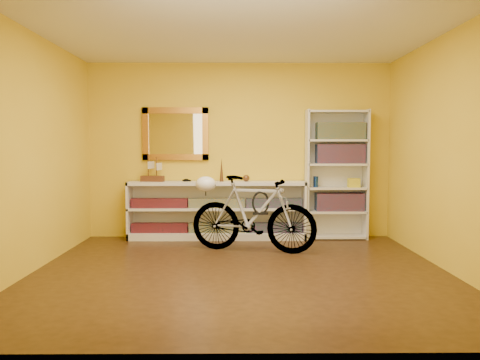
{
  "coord_description": "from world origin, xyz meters",
  "views": [
    {
      "loc": [
        -0.05,
        -4.93,
        1.34
      ],
      "look_at": [
        0.0,
        0.7,
        0.95
      ],
      "focal_mm": 34.55,
      "sensor_mm": 36.0,
      "label": 1
    }
  ],
  "objects_px": {
    "bicycle": "(253,214)",
    "console_unit": "(217,210)",
    "helmet": "(206,184)",
    "bookcase": "(336,175)"
  },
  "relations": [
    {
      "from": "bicycle",
      "to": "helmet",
      "type": "distance_m",
      "value": 0.74
    },
    {
      "from": "bookcase",
      "to": "bicycle",
      "type": "relative_size",
      "value": 1.13
    },
    {
      "from": "bookcase",
      "to": "helmet",
      "type": "height_order",
      "value": "bookcase"
    },
    {
      "from": "bicycle",
      "to": "console_unit",
      "type": "bearing_deg",
      "value": 45.35
    },
    {
      "from": "console_unit",
      "to": "bookcase",
      "type": "xyz_separation_m",
      "value": [
        1.76,
        0.03,
        0.52
      ]
    },
    {
      "from": "console_unit",
      "to": "helmet",
      "type": "relative_size",
      "value": 9.72
    },
    {
      "from": "console_unit",
      "to": "bookcase",
      "type": "height_order",
      "value": "bookcase"
    },
    {
      "from": "bookcase",
      "to": "bicycle",
      "type": "height_order",
      "value": "bookcase"
    },
    {
      "from": "helmet",
      "to": "bicycle",
      "type": "bearing_deg",
      "value": -15.0
    },
    {
      "from": "console_unit",
      "to": "bicycle",
      "type": "relative_size",
      "value": 1.55
    }
  ]
}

